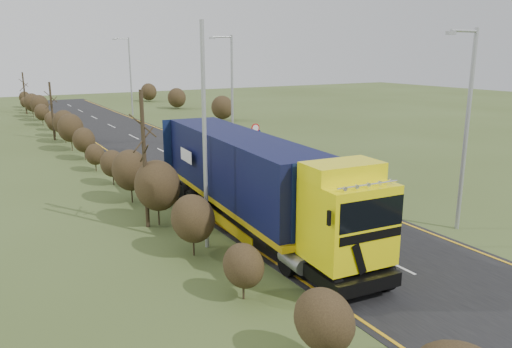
{
  "coord_description": "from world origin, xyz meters",
  "views": [
    {
      "loc": [
        -12.84,
        -16.6,
        7.58
      ],
      "look_at": [
        -0.99,
        3.91,
        1.76
      ],
      "focal_mm": 35.0,
      "sensor_mm": 36.0,
      "label": 1
    }
  ],
  "objects_px": {
    "car_red_hatchback": "(229,139)",
    "speed_sign": "(255,133)",
    "lorry": "(252,179)",
    "streetlight_near": "(466,123)",
    "car_blue_sedan": "(251,137)"
  },
  "relations": [
    {
      "from": "car_blue_sedan",
      "to": "streetlight_near",
      "type": "bearing_deg",
      "value": 106.12
    },
    {
      "from": "car_red_hatchback",
      "to": "speed_sign",
      "type": "height_order",
      "value": "speed_sign"
    },
    {
      "from": "car_red_hatchback",
      "to": "streetlight_near",
      "type": "xyz_separation_m",
      "value": [
        -0.26,
        -22.32,
        4.04
      ]
    },
    {
      "from": "streetlight_near",
      "to": "speed_sign",
      "type": "relative_size",
      "value": 3.51
    },
    {
      "from": "lorry",
      "to": "car_red_hatchback",
      "type": "height_order",
      "value": "lorry"
    },
    {
      "from": "car_red_hatchback",
      "to": "speed_sign",
      "type": "xyz_separation_m",
      "value": [
        0.06,
        -4.14,
        1.07
      ]
    },
    {
      "from": "lorry",
      "to": "car_blue_sedan",
      "type": "bearing_deg",
      "value": 64.77
    },
    {
      "from": "car_red_hatchback",
      "to": "streetlight_near",
      "type": "bearing_deg",
      "value": 89.92
    },
    {
      "from": "lorry",
      "to": "speed_sign",
      "type": "xyz_separation_m",
      "value": [
        8.24,
        14.05,
        -0.67
      ]
    },
    {
      "from": "streetlight_near",
      "to": "car_blue_sedan",
      "type": "bearing_deg",
      "value": 84.19
    },
    {
      "from": "car_red_hatchback",
      "to": "car_blue_sedan",
      "type": "distance_m",
      "value": 2.02
    },
    {
      "from": "streetlight_near",
      "to": "speed_sign",
      "type": "distance_m",
      "value": 18.42
    },
    {
      "from": "streetlight_near",
      "to": "speed_sign",
      "type": "xyz_separation_m",
      "value": [
        0.31,
        18.18,
        -2.97
      ]
    },
    {
      "from": "lorry",
      "to": "car_red_hatchback",
      "type": "bearing_deg",
      "value": 69.83
    },
    {
      "from": "lorry",
      "to": "speed_sign",
      "type": "distance_m",
      "value": 16.3
    }
  ]
}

